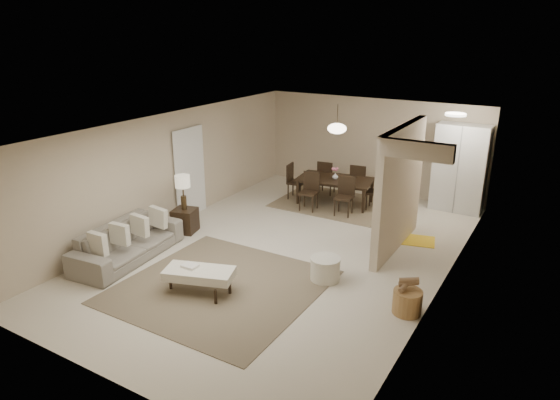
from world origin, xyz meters
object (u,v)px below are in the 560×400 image
Objects in this scene: sofa at (128,242)px; wicker_basket at (407,302)px; ottoman_bench at (199,274)px; round_pouf at (325,269)px; pantry_cabinet at (460,168)px; side_table at (185,220)px; dining_table at (335,191)px.

sofa is 5.16× the size of wicker_basket.
round_pouf is (1.63, 1.46, -0.12)m from ottoman_bench.
side_table is at bearing -137.00° from pantry_cabinet.
sofa is 1.85× the size of ottoman_bench.
wicker_basket is at bearing -11.58° from round_pouf.
side_table is 1.14× the size of wicker_basket.
ottoman_bench is 3.40m from wicker_basket.
sofa is 4.52× the size of side_table.
round_pouf is 1.19× the size of wicker_basket.
sofa is 5.31m from dining_table.
side_table is at bearing 117.11° from ottoman_bench.
ottoman_bench is 2.19m from round_pouf.
wicker_basket is at bearing -8.30° from side_table.
pantry_cabinet is at bearing 47.22° from ottoman_bench.
pantry_cabinet is 1.13× the size of dining_table.
ottoman_bench is at bearing -104.61° from sofa.
dining_table is at bearing 70.30° from ottoman_bench.
pantry_cabinet is 5.27m from wicker_basket.
sofa is 2.02m from ottoman_bench.
round_pouf is at bearing -6.85° from side_table.
side_table is 3.88m from dining_table.
sofa is 1.59m from side_table.
dining_table reaches higher than ottoman_bench.
wicker_basket is (5.20, 0.83, -0.15)m from sofa.
dining_table is at bearing -29.09° from sofa.
wicker_basket is at bearing -85.59° from pantry_cabinet.
pantry_cabinet is 6.94m from ottoman_bench.
ottoman_bench is 2.45× the size of side_table.
side_table is 3.61m from round_pouf.
sofa is at bearing 152.60° from ottoman_bench.
side_table is 5.20m from wicker_basket.
ottoman_bench is 2.71m from side_table.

